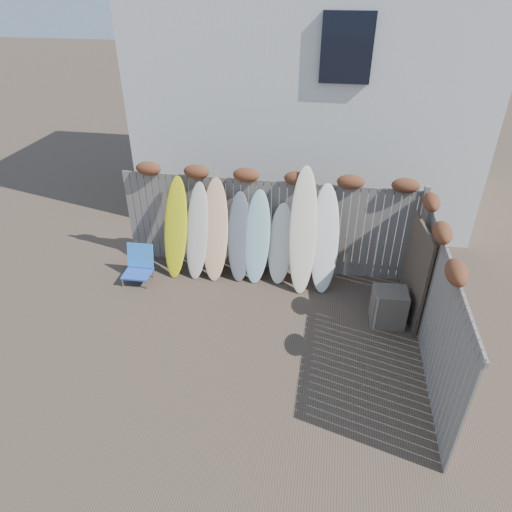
% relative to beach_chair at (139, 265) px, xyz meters
% --- Properties ---
extents(ground, '(80.00, 80.00, 0.00)m').
position_rel_beach_chair_xyz_m(ground, '(2.50, -1.50, -0.34)').
color(ground, '#493A2D').
extents(back_fence, '(6.05, 0.28, 2.24)m').
position_rel_beach_chair_xyz_m(back_fence, '(2.56, 0.89, 0.84)').
color(back_fence, slate).
rests_on(back_fence, ground).
extents(right_fence, '(0.28, 4.40, 2.24)m').
position_rel_beach_chair_xyz_m(right_fence, '(5.49, -1.25, 0.80)').
color(right_fence, slate).
rests_on(right_fence, ground).
extents(house, '(8.50, 5.50, 6.33)m').
position_rel_beach_chair_xyz_m(house, '(3.00, 5.00, 2.86)').
color(house, silver).
rests_on(house, ground).
extents(beach_chair, '(0.57, 0.60, 0.73)m').
position_rel_beach_chair_xyz_m(beach_chair, '(0.00, 0.00, 0.00)').
color(beach_chair, '#244BB5').
rests_on(beach_chair, ground).
extents(wooden_crate, '(0.62, 0.53, 0.69)m').
position_rel_beach_chair_xyz_m(wooden_crate, '(4.96, -0.55, 0.00)').
color(wooden_crate, '#6A5E4F').
rests_on(wooden_crate, ground).
extents(lattice_panel, '(0.21, 1.24, 1.86)m').
position_rel_beach_chair_xyz_m(lattice_panel, '(5.34, -0.28, 0.59)').
color(lattice_panel, brown).
rests_on(lattice_panel, ground).
extents(surfboard_0, '(0.56, 0.77, 2.04)m').
position_rel_beach_chair_xyz_m(surfboard_0, '(0.71, 0.44, 0.68)').
color(surfboard_0, yellow).
rests_on(surfboard_0, ground).
extents(surfboard_1, '(0.54, 0.73, 1.94)m').
position_rel_beach_chair_xyz_m(surfboard_1, '(1.15, 0.46, 0.63)').
color(surfboard_1, beige).
rests_on(surfboard_1, ground).
extents(surfboard_2, '(0.57, 0.74, 2.04)m').
position_rel_beach_chair_xyz_m(surfboard_2, '(1.52, 0.48, 0.68)').
color(surfboard_2, tan).
rests_on(surfboard_2, ground).
extents(surfboard_3, '(0.54, 0.68, 1.79)m').
position_rel_beach_chair_xyz_m(surfboard_3, '(2.02, 0.51, 0.56)').
color(surfboard_3, '#575C64').
rests_on(surfboard_3, ground).
extents(surfboard_4, '(0.55, 0.69, 1.86)m').
position_rel_beach_chair_xyz_m(surfboard_4, '(2.38, 0.51, 0.59)').
color(surfboard_4, '#97C7D1').
rests_on(surfboard_4, ground).
extents(surfboard_5, '(0.53, 0.61, 1.61)m').
position_rel_beach_chair_xyz_m(surfboard_5, '(2.85, 0.54, 0.47)').
color(surfboard_5, white).
rests_on(surfboard_5, ground).
extents(surfboard_6, '(0.59, 0.88, 2.40)m').
position_rel_beach_chair_xyz_m(surfboard_6, '(3.29, 0.41, 0.86)').
color(surfboard_6, '#EDE4C2').
rests_on(surfboard_6, ground).
extents(surfboard_7, '(0.62, 0.79, 2.08)m').
position_rel_beach_chair_xyz_m(surfboard_7, '(3.71, 0.46, 0.70)').
color(surfboard_7, white).
rests_on(surfboard_7, ground).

